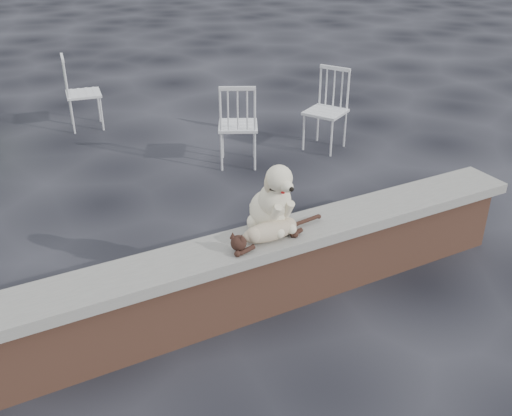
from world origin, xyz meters
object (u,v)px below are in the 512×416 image
cat (270,230)px  chair_c (238,124)px  dog (270,194)px  chair_d (326,110)px  chair_e (83,92)px

cat → chair_c: (0.99, 2.46, -0.19)m
dog → cat: dog is taller
cat → chair_d: chair_d is taller
dog → cat: (-0.08, -0.15, -0.18)m
cat → chair_d: (2.10, 2.40, -0.19)m
dog → chair_c: dog is taller
dog → chair_d: dog is taller
dog → chair_e: dog is taller
chair_c → cat: bearing=94.9°
dog → chair_e: bearing=89.4°
dog → chair_d: (2.02, 2.25, -0.37)m
chair_d → chair_e: bearing=-160.9°
cat → chair_c: size_ratio=0.98×
chair_d → chair_c: bearing=-122.3°
chair_e → chair_c: size_ratio=1.00×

